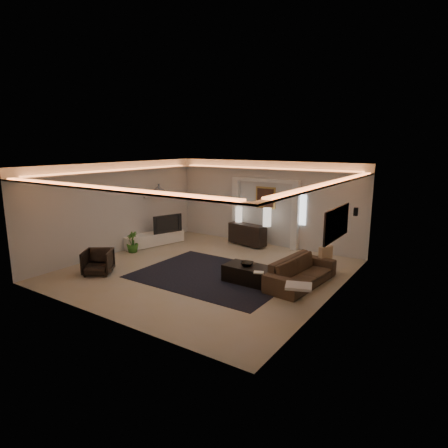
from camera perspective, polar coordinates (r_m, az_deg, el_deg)
The scene contains 33 objects.
floor at distance 10.69m, azimuth -2.70°, elevation -7.00°, with size 7.00×7.00×0.00m, color tan.
ceiling at distance 10.12m, azimuth -2.86°, elevation 8.72°, with size 7.00×7.00×0.00m, color white.
wall_back at distance 13.24m, azimuth 6.28°, elevation 3.11°, with size 7.00×7.00×0.00m, color silver.
wall_front at distance 7.85m, azimuth -18.18°, elevation -3.55°, with size 7.00×7.00×0.00m, color silver.
wall_left at distance 12.68m, azimuth -15.61°, elevation 2.34°, with size 7.00×7.00×0.00m, color silver.
wall_right at distance 8.73m, azimuth 16.02°, elevation -1.88°, with size 7.00×7.00×0.00m, color silver.
cove_soffit at distance 10.14m, azimuth -2.85°, elevation 7.14°, with size 7.00×7.00×0.04m, color silver.
daylight_slit at distance 12.68m, azimuth 11.64°, elevation 2.08°, with size 0.25×0.03×1.00m, color white.
area_rug at distance 10.31m, azimuth -1.56°, elevation -7.68°, with size 4.00×3.00×0.01m, color black.
pilaster_left at distance 13.77m, azimuth 1.81°, elevation 2.04°, with size 0.22×0.20×2.20m, color silver.
pilaster_right at distance 12.73m, azimuth 10.63°, elevation 1.02°, with size 0.22×0.20×2.20m, color silver.
alcove_header at distance 13.05m, azimuth 6.16°, elevation 6.52°, with size 2.52×0.20×0.12m, color silver.
painting_frame at distance 13.18m, azimuth 6.24°, elevation 3.95°, with size 0.74×0.04×0.74m, color tan.
painting_canvas at distance 13.16m, azimuth 6.19°, elevation 3.94°, with size 0.62×0.02×0.62m, color #4C2D1E.
art_panel_frame at distance 8.97m, azimuth 16.52°, elevation 0.08°, with size 0.04×1.64×0.74m, color black.
art_panel_gold at distance 8.98m, azimuth 16.37°, elevation 0.10°, with size 0.02×1.50×0.62m, color tan.
wall_sconce at distance 10.80m, azimuth 19.11°, elevation 1.75°, with size 0.12×0.12×0.22m, color black.
wall_niche at distance 13.55m, azimuth -11.01°, elevation 4.01°, with size 0.10×0.55×0.04m, color silver.
console at distance 13.19m, azimuth 3.50°, elevation -1.53°, with size 1.38×0.43×0.69m, color black.
lamp_left at distance 13.47m, azimuth 2.23°, elevation 1.77°, with size 0.24×0.24×0.54m, color #F4E3CD.
lamp_right at distance 12.82m, azimuth 6.48°, elevation 1.18°, with size 0.28×0.28×0.62m, color white.
media_ledge at distance 13.47m, azimuth -10.48°, elevation -2.19°, with size 0.55×2.21×0.41m, color white.
tv at distance 13.43m, azimuth -8.64°, elevation 0.18°, with size 0.14×1.09×0.63m, color black.
figurine at distance 14.03m, azimuth -7.39°, elevation 0.22°, with size 0.12×0.12×0.33m, color #423221.
ginger_jar at distance 13.42m, azimuth -9.73°, elevation 5.01°, with size 0.42×0.42×0.44m, color slate.
plant at distance 12.70m, azimuth -13.56°, elevation -2.66°, with size 0.38×0.38×0.68m, color #32691E.
sofa at distance 9.77m, azimuth 11.48°, elevation -7.03°, with size 0.89×2.27×0.66m, color brown.
throw_blanket at distance 8.21m, azimuth 11.10°, elevation -9.11°, with size 0.54×0.44×0.06m, color silver.
throw_pillow at distance 10.68m, azimuth 14.96°, elevation -4.33°, with size 0.12×0.42×0.42m, color tan.
coffee_table at distance 9.78m, azimuth 3.73°, elevation -7.56°, with size 1.25×0.68×0.46m, color black.
bowl at distance 9.76m, azimuth 3.46°, elevation -6.08°, with size 0.33×0.33×0.08m, color black.
magazine at distance 9.22m, azimuth 5.21°, elevation -7.38°, with size 0.24×0.17×0.03m, color white.
armchair at distance 10.88m, azimuth -18.34°, elevation -5.41°, with size 0.72×0.74×0.67m, color black.
Camera 1 is at (6.03, -8.11, 3.47)m, focal length 30.55 mm.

